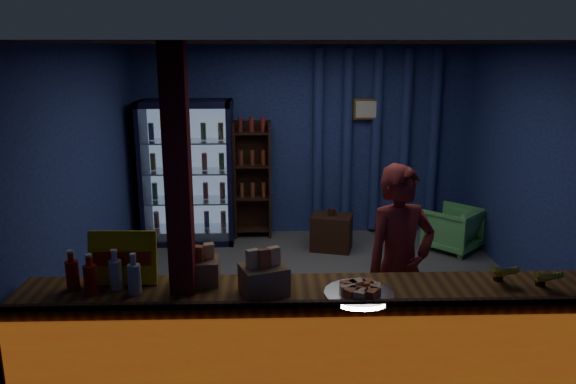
# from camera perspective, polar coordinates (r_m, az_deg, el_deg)

# --- Properties ---
(ground) EXTENTS (4.60, 4.60, 0.00)m
(ground) POSITION_cam_1_polar(r_m,az_deg,el_deg) (6.04, 2.69, -10.59)
(ground) COLOR #515154
(ground) RESTS_ON ground
(room_walls) EXTENTS (4.60, 4.60, 4.60)m
(room_walls) POSITION_cam_1_polar(r_m,az_deg,el_deg) (5.56, 2.88, 4.21)
(room_walls) COLOR navy
(room_walls) RESTS_ON ground
(counter) EXTENTS (4.40, 0.57, 0.99)m
(counter) POSITION_cam_1_polar(r_m,az_deg,el_deg) (4.14, 4.88, -15.81)
(counter) COLOR brown
(counter) RESTS_ON ground
(support_post) EXTENTS (0.16, 0.16, 2.60)m
(support_post) POSITION_cam_1_polar(r_m,az_deg,el_deg) (3.82, -10.77, -5.04)
(support_post) COLOR maroon
(support_post) RESTS_ON ground
(beverage_cooler) EXTENTS (1.20, 0.62, 1.90)m
(beverage_cooler) POSITION_cam_1_polar(r_m,az_deg,el_deg) (7.63, -10.06, 1.96)
(beverage_cooler) COLOR black
(beverage_cooler) RESTS_ON ground
(bottle_shelf) EXTENTS (0.50, 0.28, 1.60)m
(bottle_shelf) POSITION_cam_1_polar(r_m,az_deg,el_deg) (7.72, -3.61, 1.25)
(bottle_shelf) COLOR #361A11
(bottle_shelf) RESTS_ON ground
(curtain_folds) EXTENTS (1.74, 0.14, 2.50)m
(curtain_folds) POSITION_cam_1_polar(r_m,az_deg,el_deg) (7.83, 8.92, 5.06)
(curtain_folds) COLOR navy
(curtain_folds) RESTS_ON room_walls
(framed_picture) EXTENTS (0.36, 0.04, 0.28)m
(framed_picture) POSITION_cam_1_polar(r_m,az_deg,el_deg) (7.70, 8.01, 8.32)
(framed_picture) COLOR #B9872E
(framed_picture) RESTS_ON room_walls
(shopkeeper) EXTENTS (0.71, 0.59, 1.69)m
(shopkeeper) POSITION_cam_1_polar(r_m,az_deg,el_deg) (4.63, 11.23, -7.56)
(shopkeeper) COLOR maroon
(shopkeeper) RESTS_ON ground
(green_chair) EXTENTS (0.87, 0.87, 0.57)m
(green_chair) POSITION_cam_1_polar(r_m,az_deg,el_deg) (7.58, 16.38, -3.59)
(green_chair) COLOR #62C565
(green_chair) RESTS_ON ground
(side_table) EXTENTS (0.59, 0.49, 0.55)m
(side_table) POSITION_cam_1_polar(r_m,az_deg,el_deg) (7.31, 4.44, -4.11)
(side_table) COLOR #361A11
(side_table) RESTS_ON ground
(yellow_sign) EXTENTS (0.48, 0.11, 0.38)m
(yellow_sign) POSITION_cam_1_polar(r_m,az_deg,el_deg) (4.09, -16.46, -6.44)
(yellow_sign) COLOR yellow
(yellow_sign) RESTS_ON counter
(soda_bottles) EXTENTS (0.53, 0.17, 0.28)m
(soda_bottles) POSITION_cam_1_polar(r_m,az_deg,el_deg) (4.03, -18.27, -8.05)
(soda_bottles) COLOR red
(soda_bottles) RESTS_ON counter
(snack_box_left) EXTENTS (0.36, 0.33, 0.31)m
(snack_box_left) POSITION_cam_1_polar(r_m,az_deg,el_deg) (3.81, -2.47, -8.65)
(snack_box_left) COLOR #8F6745
(snack_box_left) RESTS_ON counter
(snack_box_centre) EXTENTS (0.28, 0.23, 0.28)m
(snack_box_centre) POSITION_cam_1_polar(r_m,az_deg,el_deg) (4.02, -8.96, -7.74)
(snack_box_centre) COLOR #8F6745
(snack_box_centre) RESTS_ON counter
(pastry_tray) EXTENTS (0.47, 0.47, 0.08)m
(pastry_tray) POSITION_cam_1_polar(r_m,az_deg,el_deg) (3.83, 7.21, -10.05)
(pastry_tray) COLOR silver
(pastry_tray) RESTS_ON counter
(banana_bunches) EXTENTS (0.49, 0.29, 0.16)m
(banana_bunches) POSITION_cam_1_polar(r_m,az_deg,el_deg) (4.26, 22.70, -7.71)
(banana_bunches) COLOR gold
(banana_bunches) RESTS_ON counter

